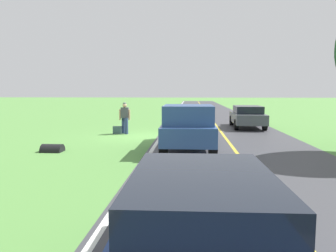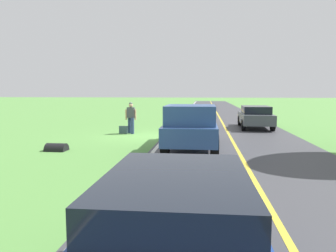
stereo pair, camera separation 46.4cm
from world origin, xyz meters
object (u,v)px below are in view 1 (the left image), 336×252
object	(u,v)px
sedan_ahead_same_lane	(203,234)
hitchhiker_walking	(125,116)
suitcase_carried	(117,130)
sedan_near_oncoming	(247,116)
pickup_truck_passing	(188,125)

from	to	relation	value
sedan_ahead_same_lane	hitchhiker_walking	bearing A→B (deg)	-75.01
suitcase_carried	sedan_ahead_same_lane	size ratio (longest dim) A/B	0.10
hitchhiker_walking	sedan_ahead_same_lane	world-z (taller)	hitchhiker_walking
suitcase_carried	hitchhiker_walking	bearing A→B (deg)	100.86
sedan_near_oncoming	pickup_truck_passing	bearing A→B (deg)	64.60
suitcase_carried	sedan_near_oncoming	size ratio (longest dim) A/B	0.10
pickup_truck_passing	sedan_ahead_same_lane	size ratio (longest dim) A/B	1.22
pickup_truck_passing	hitchhiker_walking	bearing A→B (deg)	-51.47
sedan_ahead_same_lane	sedan_near_oncoming	distance (m)	17.78
hitchhiker_walking	sedan_near_oncoming	xyz separation A→B (m)	(-7.26, -3.47, -0.23)
pickup_truck_passing	sedan_ahead_same_lane	bearing A→B (deg)	91.32
sedan_ahead_same_lane	sedan_near_oncoming	world-z (taller)	same
hitchhiker_walking	pickup_truck_passing	distance (m)	5.65
pickup_truck_passing	sedan_near_oncoming	bearing A→B (deg)	-115.40
suitcase_carried	sedan_ahead_same_lane	xyz separation A→B (m)	(-4.16, 13.87, 0.54)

